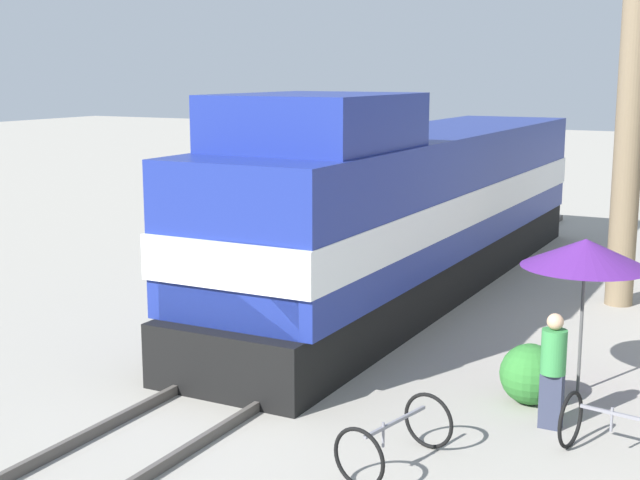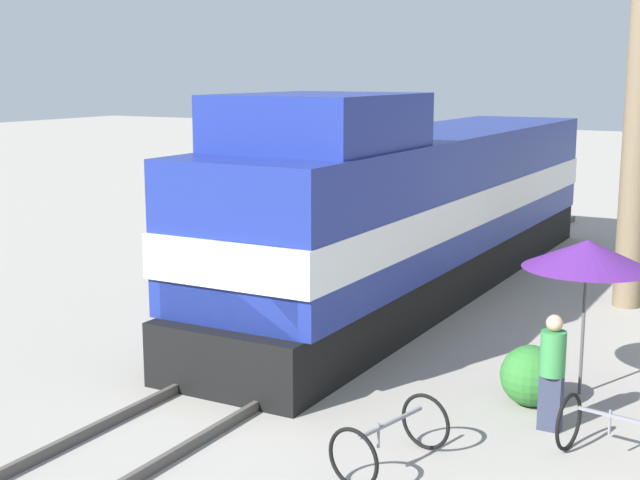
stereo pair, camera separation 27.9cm
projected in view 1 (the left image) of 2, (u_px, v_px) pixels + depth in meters
name	position (u px, v px, depth m)	size (l,w,h in m)	color
ground_plane	(352.00, 325.00, 16.99)	(120.00, 120.00, 0.00)	gray
rail_near	(319.00, 316.00, 17.30)	(0.08, 28.40, 0.15)	#4C4742
rail_far	(387.00, 326.00, 16.64)	(0.08, 28.40, 0.15)	#4C4742
locomotive	(410.00, 208.00, 19.09)	(2.93, 15.75, 4.39)	black
utility_pole	(637.00, 9.00, 17.38)	(1.80, 0.56, 11.85)	#726047
vendor_umbrella	(585.00, 253.00, 13.04)	(1.87, 1.87, 2.35)	#4C4C4C
shrub_cluster	(530.00, 374.00, 12.89)	(0.89, 0.89, 0.89)	#2D722D
person_bystander	(553.00, 367.00, 11.93)	(0.34, 0.34, 1.60)	#2D3347
bicycle	(634.00, 434.00, 10.90)	(1.77, 1.02, 0.75)	black
bicycle_spare	(395.00, 438.00, 10.82)	(1.04, 1.63, 0.74)	black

